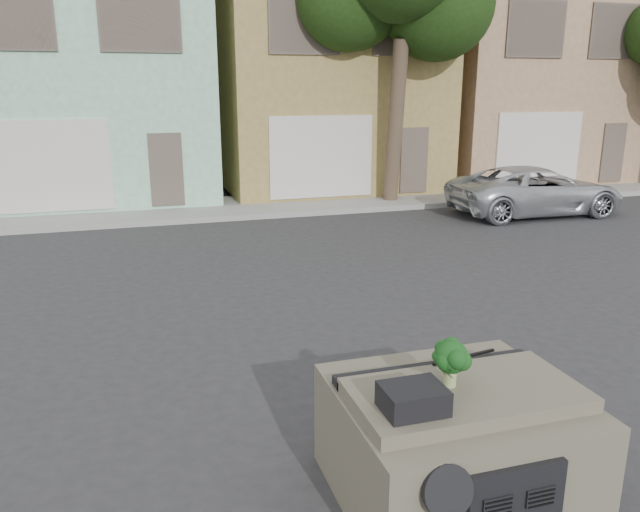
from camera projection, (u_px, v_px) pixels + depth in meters
name	position (u px, v px, depth m)	size (l,w,h in m)	color
ground_plane	(341.00, 358.00, 8.35)	(120.00, 120.00, 0.00)	#303033
sidewalk	(224.00, 208.00, 18.00)	(40.00, 3.00, 0.15)	gray
townhouse_mint	(89.00, 76.00, 19.71)	(7.20, 8.20, 7.55)	#A0D7B5
townhouse_tan	(316.00, 77.00, 21.83)	(7.20, 8.20, 7.55)	#9B8448
townhouse_beige	(503.00, 77.00, 23.94)	(7.20, 8.20, 7.55)	tan
silver_pickup	(533.00, 214.00, 17.51)	(2.24, 4.85, 1.35)	silver
tree_near	(397.00, 58.00, 17.65)	(4.40, 4.00, 8.50)	#1A330F
car_dashboard	(453.00, 439.00, 5.43)	(2.00, 1.80, 1.12)	#635D4B
instrument_hump	(413.00, 399.00, 4.77)	(0.48, 0.38, 0.20)	black
wiper_arm	(464.00, 357.00, 5.71)	(0.70, 0.03, 0.02)	black
broccoli	(451.00, 363.00, 5.14)	(0.34, 0.34, 0.41)	#103911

